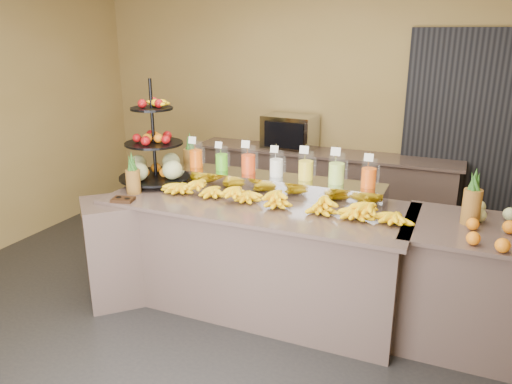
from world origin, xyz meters
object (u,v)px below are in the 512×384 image
Objects in this scene: right_fruit_pile at (495,224)px; condiment_caddy at (123,200)px; oven_warmer at (290,132)px; banana_heap at (280,196)px; fruit_stand at (159,158)px; pitcher_tray at (276,185)px.

condiment_caddy is at bearing -171.43° from right_fruit_pile.
oven_warmer is (0.61, 2.37, 0.19)m from condiment_caddy.
banana_heap is 4.36× the size of right_fruit_pile.
oven_warmer is (0.62, 1.80, -0.04)m from fruit_stand.
fruit_stand is 1.58× the size of oven_warmer.
pitcher_tray is at bearing 32.93° from condiment_caddy.
banana_heap is 2.06m from oven_warmer.
pitcher_tray is 1.72m from right_fruit_pile.
fruit_stand is 2.80m from right_fruit_pile.
right_fruit_pile is (1.56, 0.02, 0.00)m from banana_heap.
condiment_caddy is 0.29× the size of oven_warmer.
condiment_caddy is at bearing -73.38° from fruit_stand.
banana_heap is (0.14, -0.29, 0.00)m from pitcher_tray.
fruit_stand reaches higher than right_fruit_pile.
right_fruit_pile is at bearing -39.08° from oven_warmer.
banana_heap is 2.26× the size of fruit_stand.
condiment_caddy is (-1.22, -0.40, -0.06)m from banana_heap.
pitcher_tray is 3.11× the size of oven_warmer.
pitcher_tray is 1.74m from oven_warmer.
banana_heap is 1.29m from condiment_caddy.
fruit_stand is at bearing 177.00° from right_fruit_pile.
oven_warmer reaches higher than banana_heap.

